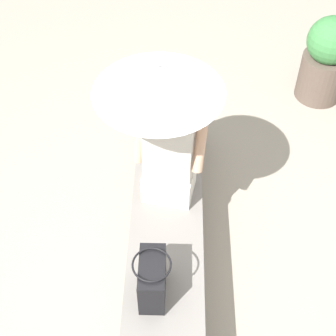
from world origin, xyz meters
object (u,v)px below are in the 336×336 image
(planter_near, at_px, (326,59))
(handbag_black, at_px, (152,279))
(magazine, at_px, (166,140))
(person_seated, at_px, (169,154))
(parasol, at_px, (158,79))

(planter_near, bearing_deg, handbag_black, -31.73)
(handbag_black, bearing_deg, planter_near, 148.27)
(handbag_black, xyz_separation_m, planter_near, (-2.41, 1.49, -0.15))
(magazine, bearing_deg, person_seated, -10.00)
(parasol, distance_m, planter_near, 2.37)
(handbag_black, xyz_separation_m, magazine, (-1.31, 0.04, -0.15))
(parasol, height_order, planter_near, parasol)
(magazine, relative_size, planter_near, 0.33)
(handbag_black, height_order, magazine, handbag_black)
(parasol, relative_size, magazine, 3.89)
(parasol, relative_size, planter_near, 1.29)
(handbag_black, relative_size, magazine, 1.13)
(person_seated, bearing_deg, parasol, -121.48)
(parasol, xyz_separation_m, planter_near, (-1.57, 1.48, -0.97))
(planter_near, bearing_deg, parasol, -43.16)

